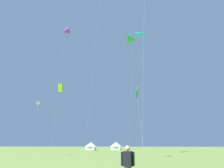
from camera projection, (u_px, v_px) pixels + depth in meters
name	position (u px, v px, depth m)	size (l,w,h in m)	color
kite_green_delta	(133.00, 40.00, 54.14)	(2.69, 2.64, 27.97)	green
kite_green_diamond	(137.00, 93.00, 33.38)	(0.94, 3.49, 10.29)	green
kite_cyan_parafoil	(141.00, 34.00, 61.14)	(3.76, 2.81, 31.71)	#1EB7CC
kite_purple_delta	(66.00, 31.00, 67.60)	(3.30, 3.93, 36.47)	purple
kite_lime_box	(61.00, 88.00, 64.28)	(1.87, 1.68, 18.89)	#99DB2D
kite_white_diamond	(38.00, 105.00, 67.58)	(2.88, 2.50, 14.68)	white
person_spectator	(128.00, 168.00, 9.04)	(0.57, 0.32, 1.73)	#2D2D33
festival_tent_left	(91.00, 146.00, 74.87)	(3.91, 3.91, 2.54)	white
festival_tent_right	(116.00, 146.00, 73.56)	(3.97, 3.97, 2.58)	white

